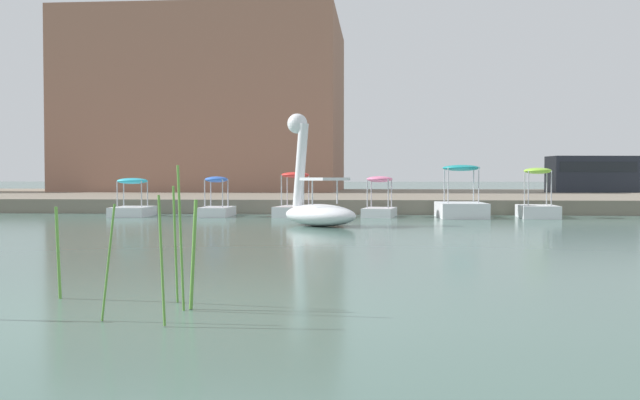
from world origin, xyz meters
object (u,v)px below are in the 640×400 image
at_px(pedal_boat_pink, 379,204).
at_px(pedal_boat_lime, 538,205).
at_px(pedal_boat_blue, 217,204).
at_px(parked_van, 591,173).
at_px(pedal_boat_cyan, 133,205).
at_px(swan_boat, 316,201).
at_px(pedal_boat_teal, 461,204).
at_px(pedal_boat_red, 295,204).

bearing_deg(pedal_boat_pink, pedal_boat_lime, -1.00).
height_order(pedal_boat_pink, pedal_boat_blue, pedal_boat_pink).
height_order(pedal_boat_lime, parked_van, parked_van).
bearing_deg(pedal_boat_cyan, swan_boat, -33.35).
bearing_deg(swan_boat, pedal_boat_pink, 69.68).
distance_m(pedal_boat_teal, pedal_boat_pink, 2.67).
relative_size(swan_boat, pedal_boat_teal, 1.29).
height_order(pedal_boat_lime, pedal_boat_blue, pedal_boat_lime).
distance_m(swan_boat, pedal_boat_cyan, 7.94).
bearing_deg(pedal_boat_pink, parked_van, 53.87).
bearing_deg(pedal_boat_pink, swan_boat, -110.32).
xyz_separation_m(swan_boat, pedal_boat_lime, (6.86, 4.55, -0.25)).
height_order(pedal_boat_teal, pedal_boat_red, pedal_boat_teal).
bearing_deg(pedal_boat_red, swan_boat, -76.62).
xyz_separation_m(swan_boat, pedal_boat_red, (-1.11, 4.67, -0.26)).
relative_size(pedal_boat_lime, pedal_boat_blue, 1.06).
bearing_deg(swan_boat, parked_van, 57.09).
bearing_deg(pedal_boat_teal, pedal_boat_lime, 1.72).
bearing_deg(pedal_boat_blue, parked_van, 43.04).
bearing_deg(pedal_boat_cyan, parked_van, 38.76).
relative_size(pedal_boat_blue, pedal_boat_cyan, 0.95).
bearing_deg(pedal_boat_blue, pedal_boat_cyan, -177.94).
relative_size(pedal_boat_lime, pedal_boat_teal, 0.85).
relative_size(pedal_boat_lime, pedal_boat_pink, 1.09).
xyz_separation_m(pedal_boat_teal, pedal_boat_cyan, (-11.01, -0.11, -0.08)).
bearing_deg(pedal_boat_lime, swan_boat, -146.46).
distance_m(pedal_boat_blue, parked_van, 23.01).
height_order(swan_boat, pedal_boat_lime, swan_boat).
height_order(pedal_boat_teal, parked_van, parked_van).
xyz_separation_m(swan_boat, pedal_boat_cyan, (-6.62, 4.36, -0.30)).
xyz_separation_m(pedal_boat_teal, pedal_boat_pink, (-2.67, 0.16, -0.01)).
bearing_deg(pedal_boat_lime, pedal_boat_pink, 179.00).
bearing_deg(pedal_boat_red, parked_van, 47.56).
bearing_deg(pedal_boat_teal, pedal_boat_pink, 176.48).
bearing_deg(parked_van, swan_boat, -122.91).
bearing_deg(pedal_boat_blue, pedal_boat_pink, 1.82).
bearing_deg(pedal_boat_cyan, pedal_boat_red, 3.27).
bearing_deg(pedal_boat_pink, pedal_boat_blue, -178.18).
bearing_deg(pedal_boat_blue, pedal_boat_teal, 0.07).
xyz_separation_m(swan_boat, parked_van, (13.04, 20.15, 0.89)).
height_order(pedal_boat_cyan, parked_van, parked_van).
height_order(pedal_boat_teal, pedal_boat_blue, pedal_boat_teal).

